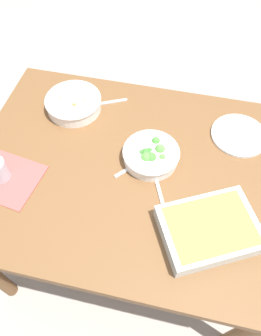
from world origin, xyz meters
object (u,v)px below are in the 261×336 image
broccoli_bowl (151,154)px  spoon_by_stew (101,103)px  side_plate (239,135)px  spoon_by_broccoli (157,183)px  stew_bowl (74,103)px  baking_dish (209,229)px  fork_on_table (138,163)px

broccoli_bowl → spoon_by_stew: size_ratio=1.27×
side_plate → spoon_by_broccoli: side_plate is taller
stew_bowl → side_plate: 0.68m
baking_dish → spoon_by_broccoli: size_ratio=2.18×
side_plate → broccoli_bowl: bearing=30.4°
side_plate → spoon_by_broccoli: size_ratio=1.31×
side_plate → fork_on_table: side_plate is taller
spoon_by_stew → spoon_by_broccoli: (-0.30, 0.34, 0.00)m
broccoli_bowl → stew_bowl: bearing=-27.7°
baking_dish → side_plate: bearing=-101.2°
broccoli_bowl → spoon_by_broccoli: bearing=113.1°
baking_dish → fork_on_table: bearing=-38.2°
baking_dish → spoon_by_broccoli: (0.19, -0.15, -0.03)m
stew_bowl → baking_dish: (-0.60, 0.44, 0.00)m
stew_bowl → fork_on_table: stew_bowl is taller
fork_on_table → baking_dish: bearing=141.8°
baking_dish → spoon_by_broccoli: bearing=-37.8°
spoon_by_broccoli → fork_on_table: spoon_by_broccoli is taller
broccoli_bowl → spoon_by_broccoli: 0.11m
baking_dish → spoon_by_stew: 0.70m
side_plate → spoon_by_stew: 0.58m
side_plate → spoon_by_stew: (0.58, -0.05, -0.00)m
spoon_by_stew → spoon_by_broccoli: same height
stew_bowl → spoon_by_broccoli: stew_bowl is taller
broccoli_bowl → fork_on_table: (0.04, 0.03, -0.03)m
baking_dish → side_plate: 0.45m
spoon_by_broccoli → fork_on_table: size_ratio=1.16×
broccoli_bowl → fork_on_table: bearing=35.3°
baking_dish → side_plate: baking_dish is taller
broccoli_bowl → baking_dish: 0.34m
broccoli_bowl → spoon_by_stew: 0.35m
stew_bowl → broccoli_bowl: 0.41m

